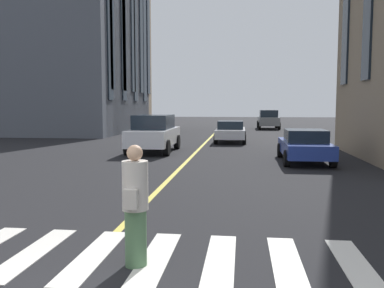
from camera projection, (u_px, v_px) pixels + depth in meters
The scene contains 8 objects.
lane_centre_line at pixel (202, 146), 24.22m from camera, with size 80.00×0.16×0.01m.
crosswalk_marking at pixel (93, 255), 6.52m from camera, with size 2.40×8.45×0.01m.
car_white_far at pixel (231, 131), 26.40m from camera, with size 4.40×1.95×1.37m.
car_grey_oncoming at pixel (268, 119), 41.39m from camera, with size 4.70×2.14×1.88m.
car_white_parked_a at pixel (154, 133), 20.90m from camera, with size 4.70×2.14×1.88m.
car_blue_mid at pixel (305, 145), 17.14m from camera, with size 4.40×1.95×1.37m.
pedestrian_near at pixel (135, 206), 6.02m from camera, with size 0.50×0.38×1.80m.
building_left_far at pixel (65, 20), 36.23m from camera, with size 14.56×11.70×19.71m.
Camera 1 is at (-4.00, -2.31, 2.37)m, focal length 38.62 mm.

